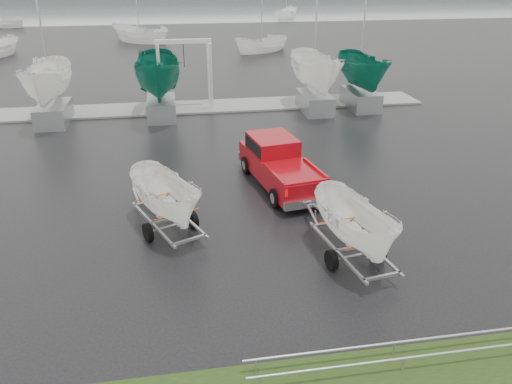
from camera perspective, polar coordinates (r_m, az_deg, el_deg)
name	(u,v)px	position (r m, az deg, el deg)	size (l,w,h in m)	color
ground_plane	(195,197)	(19.29, -6.93, -0.60)	(120.00, 120.00, 0.00)	black
lake	(169,4)	(117.73, -9.90, 20.45)	(300.00, 300.00, 0.00)	gray
dock	(183,108)	(31.52, -8.30, 9.53)	(30.00, 3.00, 0.12)	gray
pickup_truck	(278,162)	(20.05, 2.54, 3.49)	(2.68, 5.62, 1.79)	maroon
trailer_hitched	(359,187)	(14.36, 11.64, 0.56)	(1.86, 3.74, 4.48)	#95979D
trailer_parked	(163,162)	(15.97, -10.55, 3.41)	(2.50, 3.77, 4.59)	#95979D
boat_hoist	(184,64)	(30.96, -8.20, 14.24)	(3.30, 2.18, 4.12)	silver
keelboat_0	(44,56)	(29.55, -23.08, 14.09)	(2.33, 3.20, 10.50)	#95979D
keelboat_1	(157,46)	(28.96, -11.29, 16.04)	(2.54, 3.20, 7.85)	#95979D
keelboat_2	(317,47)	(29.98, 7.03, 16.17)	(2.40, 3.20, 10.57)	#95979D
keelboat_3	(365,50)	(31.27, 12.33, 15.56)	(2.21, 3.20, 10.37)	#95979D
mast_rack_2	(399,350)	(12.08, 16.07, -17.00)	(7.00, 0.56, 0.06)	#95979D
moored_boat_1	(140,42)	(60.16, -13.09, 16.34)	(4.31, 4.30, 12.00)	white
moored_boat_2	(262,52)	(52.03, 0.66, 15.71)	(3.47, 3.44, 11.29)	white
moored_boat_3	(286,18)	(84.86, 3.45, 19.19)	(3.52, 3.54, 11.39)	white
moored_boat_4	(3,27)	(80.62, -26.95, 16.42)	(3.00, 2.96, 11.14)	white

